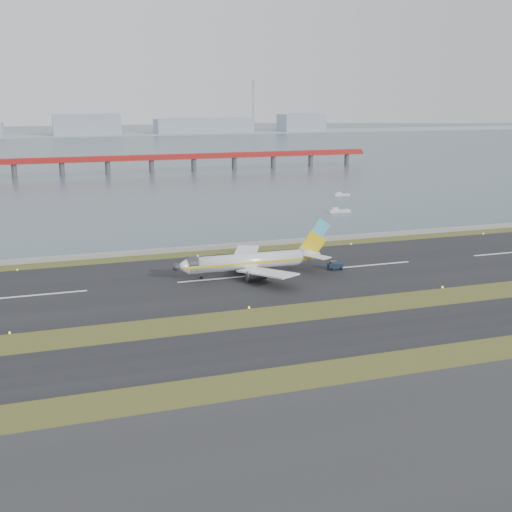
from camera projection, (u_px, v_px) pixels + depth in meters
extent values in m
plane|color=#3C4B1A|center=(261.00, 321.00, 121.43)|extent=(1000.00, 1000.00, 0.00)
cube|color=#2D2D2F|center=(420.00, 482.00, 70.74)|extent=(1000.00, 50.00, 0.10)
cube|color=black|center=(283.00, 343.00, 110.36)|extent=(1000.00, 18.00, 0.10)
cube|color=black|center=(220.00, 279.00, 149.06)|extent=(1000.00, 45.00, 0.10)
cube|color=gray|center=(191.00, 249.00, 176.59)|extent=(1000.00, 2.50, 1.00)
cube|color=#485866|center=(88.00, 146.00, 545.27)|extent=(1400.00, 800.00, 1.30)
cube|color=#A41E1C|center=(151.00, 159.00, 356.02)|extent=(260.00, 5.00, 1.60)
cube|color=#A41E1C|center=(151.00, 156.00, 355.66)|extent=(260.00, 0.40, 1.40)
cylinder|color=#4C4C51|center=(152.00, 167.00, 357.11)|extent=(2.80, 2.80, 7.00)
cylinder|color=#4C4C51|center=(311.00, 161.00, 386.24)|extent=(2.80, 2.80, 7.00)
cube|color=#98A3B3|center=(78.00, 135.00, 692.69)|extent=(1400.00, 80.00, 1.00)
cube|color=#98A3B3|center=(87.00, 125.00, 693.05)|extent=(70.00, 35.00, 22.00)
cube|color=#98A3B3|center=(204.00, 126.00, 733.22)|extent=(110.00, 35.00, 16.00)
cube|color=#98A3B3|center=(301.00, 123.00, 769.14)|extent=(50.00, 35.00, 20.00)
cylinder|color=#98A3B3|center=(253.00, 106.00, 746.08)|extent=(1.80, 1.80, 60.00)
cylinder|color=white|center=(247.00, 261.00, 151.06)|extent=(28.00, 3.80, 3.80)
cone|color=white|center=(182.00, 267.00, 146.33)|extent=(3.20, 3.80, 3.80)
cone|color=white|center=(310.00, 255.00, 155.90)|extent=(5.00, 3.80, 3.80)
cube|color=yellow|center=(249.00, 263.00, 149.29)|extent=(31.00, 0.06, 0.45)
cube|color=yellow|center=(244.00, 259.00, 152.83)|extent=(31.00, 0.06, 0.45)
cube|color=white|center=(267.00, 273.00, 144.06)|extent=(11.31, 15.89, 1.66)
cube|color=white|center=(245.00, 255.00, 159.73)|extent=(11.31, 15.89, 1.66)
cylinder|color=#36373B|center=(257.00, 276.00, 146.14)|extent=(4.20, 2.10, 2.10)
cylinder|color=#36373B|center=(241.00, 263.00, 157.20)|extent=(4.20, 2.10, 2.10)
cube|color=yellow|center=(313.00, 243.00, 155.44)|extent=(6.80, 0.35, 6.85)
cube|color=#53C7EB|center=(321.00, 228.00, 155.12)|extent=(4.85, 0.37, 4.90)
cube|color=white|center=(318.00, 256.00, 152.37)|extent=(5.64, 6.80, 0.22)
cube|color=white|center=(305.00, 249.00, 159.37)|extent=(5.64, 6.80, 0.22)
cylinder|color=black|center=(201.00, 278.00, 148.46)|extent=(0.80, 0.28, 0.80)
cylinder|color=black|center=(256.00, 276.00, 149.65)|extent=(1.00, 0.38, 1.00)
cylinder|color=black|center=(249.00, 270.00, 154.81)|extent=(1.00, 0.38, 1.00)
cube|color=#132135|center=(335.00, 266.00, 156.82)|extent=(3.69, 2.41, 1.29)
cube|color=#36373B|center=(333.00, 263.00, 156.54)|extent=(1.72, 1.82, 0.75)
cylinder|color=black|center=(331.00, 269.00, 155.94)|extent=(0.79, 0.43, 0.75)
cylinder|color=black|center=(329.00, 268.00, 157.59)|extent=(0.79, 0.43, 0.75)
cylinder|color=black|center=(341.00, 269.00, 156.34)|extent=(0.79, 0.43, 0.75)
cylinder|color=black|center=(339.00, 267.00, 157.98)|extent=(0.79, 0.43, 0.75)
cube|color=silver|center=(340.00, 211.00, 233.99)|extent=(8.08, 3.13, 1.02)
cube|color=silver|center=(335.00, 209.00, 233.38)|extent=(2.40, 1.99, 1.02)
cube|color=silver|center=(342.00, 195.00, 272.92)|extent=(7.04, 2.60, 0.89)
cube|color=silver|center=(339.00, 193.00, 272.36)|extent=(2.07, 1.70, 0.89)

